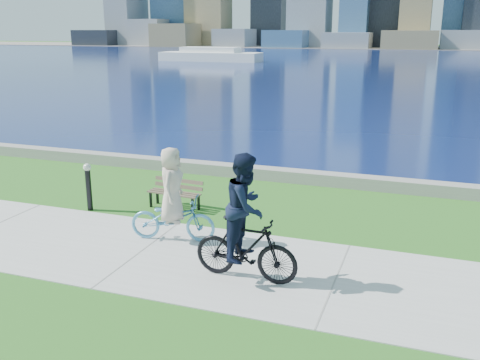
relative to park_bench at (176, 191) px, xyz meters
The scene contains 10 objects.
ground 2.92m from the park_bench, 78.24° to the right, with size 320.00×320.00×0.00m, color #225C18.
concrete_path 2.92m from the park_bench, 78.24° to the right, with size 80.00×3.50×0.02m, color #AFAFA9.
seawall 3.44m from the park_bench, 80.12° to the left, with size 90.00×0.50×0.35m, color gray.
bay_water 69.18m from the park_bench, 89.51° to the left, with size 320.00×131.00×0.01m, color #0B194A.
far_shore 127.18m from the park_bench, 89.74° to the left, with size 320.00×30.00×0.12m, color slate.
ferry_near 64.32m from the park_bench, 111.93° to the left, with size 14.41×4.12×1.96m.
park_bench is the anchor object (origin of this frame).
bollard_lamp 2.18m from the park_bench, 154.88° to the right, with size 0.20×0.20×1.22m.
cyclist_woman 2.26m from the park_bench, 65.34° to the right, with size 0.98×1.94×2.05m.
cyclist_man 4.51m from the park_bench, 47.40° to the right, with size 0.76×1.98×2.36m.
Camera 1 is at (5.35, -8.91, 4.43)m, focal length 40.00 mm.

